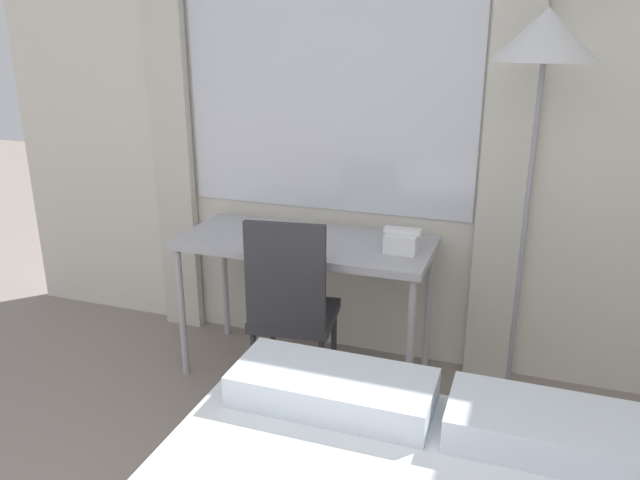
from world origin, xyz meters
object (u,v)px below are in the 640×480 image
object	(u,v)px
standing_lamp	(543,68)
book	(277,239)
desk	(306,251)
desk_chair	(291,304)
telephone	(402,241)

from	to	relation	value
standing_lamp	book	xyz separation A→B (m)	(-1.20, 0.00, -0.88)
desk	desk_chair	world-z (taller)	desk_chair
desk_chair	book	world-z (taller)	desk_chair
desk_chair	book	bearing A→B (deg)	118.45
desk	standing_lamp	world-z (taller)	standing_lamp
telephone	book	size ratio (longest dim) A/B	0.60
desk	desk_chair	bearing A→B (deg)	-82.58
desk_chair	book	size ratio (longest dim) A/B	3.28
standing_lamp	book	size ratio (longest dim) A/B	6.29
desk	standing_lamp	xyz separation A→B (m)	(1.08, -0.09, 0.95)
desk_chair	telephone	world-z (taller)	desk_chair
desk	telephone	size ratio (longest dim) A/B	7.32
telephone	book	xyz separation A→B (m)	(-0.64, -0.08, -0.04)
telephone	book	bearing A→B (deg)	-172.86
desk_chair	telephone	size ratio (longest dim) A/B	5.49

